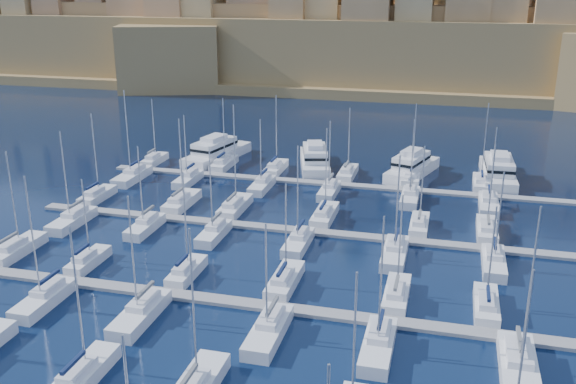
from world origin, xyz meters
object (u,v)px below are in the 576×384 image
(motor_yacht_c, at_px, (412,166))
(motor_yacht_d, at_px, (498,171))
(sailboat_2, at_px, (83,374))
(motor_yacht_b, at_px, (315,159))
(motor_yacht_a, at_px, (216,151))

(motor_yacht_c, relative_size, motor_yacht_d, 0.91)
(sailboat_2, xyz_separation_m, motor_yacht_c, (23.36, 69.68, 0.98))
(sailboat_2, bearing_deg, motor_yacht_b, 85.47)
(sailboat_2, bearing_deg, motor_yacht_a, 101.28)
(motor_yacht_d, bearing_deg, motor_yacht_b, -178.98)
(motor_yacht_a, xyz_separation_m, motor_yacht_d, (52.19, 0.02, 0.00))
(motor_yacht_a, height_order, motor_yacht_d, same)
(sailboat_2, xyz_separation_m, motor_yacht_d, (38.11, 70.65, 0.98))
(motor_yacht_a, height_order, motor_yacht_b, same)
(motor_yacht_d, bearing_deg, motor_yacht_a, -179.97)
(sailboat_2, bearing_deg, motor_yacht_d, 61.66)
(motor_yacht_a, distance_m, motor_yacht_b, 19.65)
(motor_yacht_c, bearing_deg, motor_yacht_d, 3.77)
(motor_yacht_b, height_order, motor_yacht_d, same)
(sailboat_2, distance_m, motor_yacht_b, 70.30)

